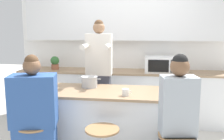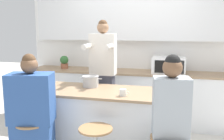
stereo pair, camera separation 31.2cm
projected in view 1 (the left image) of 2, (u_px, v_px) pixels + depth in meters
The scene contains 11 objects.
wall_back at pixel (125, 35), 4.61m from camera, with size 4.00×0.22×2.70m.
back_counter at pixel (122, 96), 4.50m from camera, with size 3.71×0.61×0.92m.
kitchen_island at pixel (111, 125), 3.16m from camera, with size 1.83×0.73×0.89m.
person_cooking at pixel (99, 81), 3.70m from camera, with size 0.40×0.57×1.79m.
person_wrapped_blanket at pixel (35, 124), 2.63m from camera, with size 0.52×0.39×1.40m.
person_seated_near at pixel (177, 132), 2.42m from camera, with size 0.36×0.31×1.43m.
cooking_pot at pixel (89, 82), 3.28m from camera, with size 0.31×0.22×0.14m.
fruit_bowl at pixel (171, 89), 3.02m from camera, with size 0.21×0.21×0.07m.
coffee_cup_near at pixel (126, 92), 2.86m from camera, with size 0.11×0.08×0.08m.
microwave at pixel (161, 64), 4.28m from camera, with size 0.54×0.40×0.27m.
potted_plant at pixel (55, 62), 4.59m from camera, with size 0.16×0.16×0.24m.
Camera 1 is at (0.45, -2.98, 1.65)m, focal length 40.00 mm.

